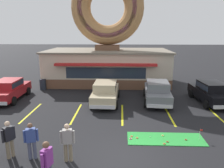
% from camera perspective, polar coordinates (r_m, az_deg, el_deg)
% --- Properties ---
extents(ground_plane, '(160.00, 160.00, 0.00)m').
position_cam_1_polar(ground_plane, '(9.78, 3.17, -18.69)').
color(ground_plane, black).
extents(donut_shop_building, '(12.30, 6.75, 10.96)m').
position_cam_1_polar(donut_shop_building, '(22.29, -1.16, 9.85)').
color(donut_shop_building, brown).
rests_on(donut_shop_building, ground).
extents(putting_mat, '(3.77, 1.35, 0.03)m').
position_cam_1_polar(putting_mat, '(11.49, 13.81, -13.74)').
color(putting_mat, green).
rests_on(putting_mat, ground).
extents(mini_donut_near_left, '(0.13, 0.13, 0.04)m').
position_cam_1_polar(mini_donut_near_left, '(11.71, 13.10, -12.97)').
color(mini_donut_near_left, '#E5C666').
rests_on(mini_donut_near_left, putting_mat).
extents(mini_donut_near_right, '(0.13, 0.13, 0.04)m').
position_cam_1_polar(mini_donut_near_right, '(11.18, 14.24, -14.38)').
color(mini_donut_near_right, brown).
rests_on(mini_donut_near_right, putting_mat).
extents(mini_donut_mid_left, '(0.13, 0.13, 0.04)m').
position_cam_1_polar(mini_donut_mid_left, '(11.16, 4.90, -14.04)').
color(mini_donut_mid_left, '#D8667F').
rests_on(mini_donut_mid_left, putting_mat).
extents(mini_donut_mid_centre, '(0.13, 0.13, 0.04)m').
position_cam_1_polar(mini_donut_mid_centre, '(10.97, 13.52, -14.93)').
color(mini_donut_mid_centre, '#D17F47').
rests_on(mini_donut_mid_centre, putting_mat).
extents(mini_donut_mid_right, '(0.13, 0.13, 0.04)m').
position_cam_1_polar(mini_donut_mid_right, '(11.62, 18.74, -13.60)').
color(mini_donut_mid_right, brown).
rests_on(mini_donut_mid_right, putting_mat).
extents(mini_donut_far_left, '(0.13, 0.13, 0.04)m').
position_cam_1_polar(mini_donut_far_left, '(11.40, 5.14, -13.43)').
color(mini_donut_far_left, '#D17F47').
rests_on(mini_donut_far_left, putting_mat).
extents(mini_donut_far_centre, '(0.13, 0.13, 0.04)m').
position_cam_1_polar(mini_donut_far_centre, '(11.27, 6.56, -13.80)').
color(mini_donut_far_centre, '#D17F47').
rests_on(mini_donut_far_centre, putting_mat).
extents(golf_ball, '(0.04, 0.04, 0.04)m').
position_cam_1_polar(golf_ball, '(11.45, 9.89, -13.44)').
color(golf_ball, white).
rests_on(golf_ball, putting_mat).
extents(putting_flag_pin, '(0.13, 0.01, 0.55)m').
position_cam_1_polar(putting_flag_pin, '(11.73, 22.15, -11.52)').
color(putting_flag_pin, silver).
rests_on(putting_flag_pin, putting_mat).
extents(car_grey, '(2.23, 4.68, 1.60)m').
position_cam_1_polar(car_grey, '(16.66, 11.75, -1.77)').
color(car_grey, slate).
rests_on(car_grey, ground).
extents(car_red, '(2.09, 4.61, 1.60)m').
position_cam_1_polar(car_red, '(18.68, -25.29, -1.15)').
color(car_red, maroon).
rests_on(car_red, ground).
extents(car_black, '(2.24, 4.68, 1.60)m').
position_cam_1_polar(car_black, '(17.77, 24.39, -1.76)').
color(car_black, black).
rests_on(car_black, ground).
extents(car_champagne, '(2.07, 4.60, 1.60)m').
position_cam_1_polar(car_champagne, '(16.18, -1.71, -1.94)').
color(car_champagne, '#BCAD89').
rests_on(car_champagne, ground).
extents(pedestrian_hooded_kid, '(0.59, 0.29, 1.66)m').
position_cam_1_polar(pedestrian_hooded_kid, '(9.27, -11.53, -14.34)').
color(pedestrian_hooded_kid, '#7F7056').
rests_on(pedestrian_hooded_kid, ground).
extents(pedestrian_clipboard_woman, '(0.57, 0.35, 1.60)m').
position_cam_1_polar(pedestrian_clipboard_woman, '(9.86, -20.35, -13.41)').
color(pedestrian_clipboard_woman, '#474C66').
rests_on(pedestrian_clipboard_woman, ground).
extents(pedestrian_beanie_man, '(0.41, 0.52, 1.64)m').
position_cam_1_polar(pedestrian_beanie_man, '(10.29, -25.34, -12.57)').
color(pedestrian_beanie_man, '#7F7056').
rests_on(pedestrian_beanie_man, ground).
extents(pedestrian_crossing_woman, '(0.33, 0.58, 1.73)m').
position_cam_1_polar(pedestrian_crossing_woman, '(8.02, -16.56, -19.08)').
color(pedestrian_crossing_woman, '#474C66').
rests_on(pedestrian_crossing_woman, ground).
extents(trash_bin, '(0.57, 0.57, 0.97)m').
position_cam_1_polar(trash_bin, '(20.93, -17.63, -0.04)').
color(trash_bin, '#232833').
rests_on(trash_bin, ground).
extents(parking_stripe_far_left, '(0.12, 3.60, 0.01)m').
position_cam_1_polar(parking_stripe_far_left, '(15.42, -20.38, -7.03)').
color(parking_stripe_far_left, yellow).
rests_on(parking_stripe_far_left, ground).
extents(parking_stripe_left, '(0.12, 3.60, 0.01)m').
position_cam_1_polar(parking_stripe_left, '(14.54, -9.31, -7.57)').
color(parking_stripe_left, yellow).
rests_on(parking_stripe_left, ground).
extents(parking_stripe_mid_left, '(0.12, 3.60, 0.01)m').
position_cam_1_polar(parking_stripe_mid_left, '(14.25, 2.70, -7.85)').
color(parking_stripe_mid_left, yellow).
rests_on(parking_stripe_mid_left, ground).
extents(parking_stripe_centre, '(0.12, 3.60, 0.01)m').
position_cam_1_polar(parking_stripe_centre, '(14.59, 14.68, -7.79)').
color(parking_stripe_centre, yellow).
rests_on(parking_stripe_centre, ground).
extents(parking_stripe_mid_right, '(0.12, 3.60, 0.01)m').
position_cam_1_polar(parking_stripe_mid_right, '(15.51, 25.67, -7.44)').
color(parking_stripe_mid_right, yellow).
rests_on(parking_stripe_mid_right, ground).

